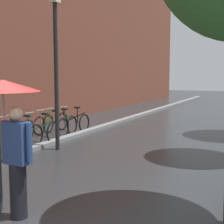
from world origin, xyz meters
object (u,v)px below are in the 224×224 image
(parked_bicycle_3, at_px, (23,133))
(parked_bicycle_6, at_px, (60,124))
(parked_bicycle_2, at_px, (10,137))
(couple_under_umbrella, at_px, (4,126))
(parked_bicycle_5, at_px, (51,126))
(parked_bicycle_7, at_px, (73,122))
(parked_bicycle_4, at_px, (40,130))
(street_lamp_post, at_px, (56,59))

(parked_bicycle_3, bearing_deg, parked_bicycle_6, 91.09)
(parked_bicycle_2, bearing_deg, couple_under_umbrella, -47.98)
(parked_bicycle_5, xyz_separation_m, couple_under_umbrella, (3.27, -5.67, 1.05))
(parked_bicycle_2, height_order, parked_bicycle_7, same)
(parked_bicycle_4, distance_m, parked_bicycle_5, 0.84)
(street_lamp_post, bearing_deg, parked_bicycle_4, 148.49)
(parked_bicycle_2, distance_m, couple_under_umbrella, 4.85)
(parked_bicycle_5, bearing_deg, parked_bicycle_3, -89.70)
(parked_bicycle_6, distance_m, street_lamp_post, 3.42)
(parked_bicycle_4, height_order, couple_under_umbrella, couple_under_umbrella)
(parked_bicycle_4, bearing_deg, parked_bicycle_7, 92.70)
(parked_bicycle_3, xyz_separation_m, couple_under_umbrella, (3.26, -4.19, 1.05))
(couple_under_umbrella, bearing_deg, parked_bicycle_4, 122.60)
(parked_bicycle_5, bearing_deg, parked_bicycle_7, 86.92)
(parked_bicycle_2, height_order, parked_bicycle_6, same)
(parked_bicycle_5, xyz_separation_m, parked_bicycle_7, (0.07, 1.33, 0.00))
(parked_bicycle_7, bearing_deg, parked_bicycle_4, -87.30)
(parked_bicycle_2, distance_m, parked_bicycle_7, 3.48)
(parked_bicycle_7, bearing_deg, parked_bicycle_3, -91.30)
(parked_bicycle_3, bearing_deg, parked_bicycle_4, 75.81)
(parked_bicycle_4, xyz_separation_m, parked_bicycle_6, (-0.20, 1.43, 0.00))
(parked_bicycle_7, bearing_deg, street_lamp_post, -65.86)
(parked_bicycle_2, relative_size, parked_bicycle_6, 1.05)
(couple_under_umbrella, bearing_deg, parked_bicycle_6, 117.77)
(couple_under_umbrella, bearing_deg, parked_bicycle_2, 132.02)
(parked_bicycle_3, relative_size, parked_bicycle_5, 1.02)
(parked_bicycle_6, height_order, couple_under_umbrella, couple_under_umbrella)
(parked_bicycle_5, bearing_deg, parked_bicycle_4, -78.18)
(parked_bicycle_2, xyz_separation_m, street_lamp_post, (1.26, 0.60, 2.25))
(parked_bicycle_2, distance_m, parked_bicycle_3, 0.68)
(parked_bicycle_5, bearing_deg, street_lamp_post, -48.76)
(parked_bicycle_2, bearing_deg, street_lamp_post, 25.26)
(parked_bicycle_2, height_order, parked_bicycle_4, same)
(street_lamp_post, bearing_deg, couple_under_umbrella, -65.13)
(parked_bicycle_6, distance_m, parked_bicycle_7, 0.73)
(parked_bicycle_2, relative_size, parked_bicycle_4, 1.07)
(parked_bicycle_2, distance_m, parked_bicycle_6, 2.76)
(parked_bicycle_4, xyz_separation_m, parked_bicycle_5, (-0.17, 0.83, 0.00))
(parked_bicycle_6, height_order, parked_bicycle_7, same)
(parked_bicycle_4, relative_size, parked_bicycle_6, 0.98)
(parked_bicycle_6, height_order, street_lamp_post, street_lamp_post)
(parked_bicycle_4, distance_m, parked_bicycle_7, 2.15)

